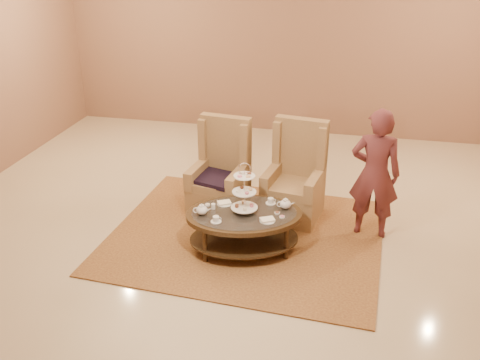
% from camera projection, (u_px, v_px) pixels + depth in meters
% --- Properties ---
extents(ground, '(8.00, 8.00, 0.00)m').
position_uv_depth(ground, '(247.00, 248.00, 6.06)').
color(ground, beige).
rests_on(ground, ground).
extents(ceiling, '(8.00, 8.00, 0.02)m').
position_uv_depth(ceiling, '(247.00, 248.00, 6.06)').
color(ceiling, white).
rests_on(ceiling, ground).
extents(wall_back, '(8.00, 0.04, 3.50)m').
position_uv_depth(wall_back, '(296.00, 31.00, 8.86)').
color(wall_back, '#92664F').
rests_on(wall_back, ground).
extents(rug, '(3.25, 2.77, 0.02)m').
position_uv_depth(rug, '(246.00, 235.00, 6.29)').
color(rug, '#9F7138').
rests_on(rug, ground).
extents(tea_table, '(1.47, 1.20, 1.07)m').
position_uv_depth(tea_table, '(244.00, 219.00, 5.87)').
color(tea_table, black).
rests_on(tea_table, ground).
extents(armchair_left, '(0.73, 0.75, 1.20)m').
position_uv_depth(armchair_left, '(221.00, 181.00, 6.74)').
color(armchair_left, '#9C7649').
rests_on(armchair_left, ground).
extents(armchair_right, '(0.76, 0.78, 1.22)m').
position_uv_depth(armchair_right, '(295.00, 185.00, 6.61)').
color(armchair_right, '#9C7649').
rests_on(armchair_right, ground).
extents(person, '(0.59, 0.41, 1.55)m').
position_uv_depth(person, '(375.00, 174.00, 6.03)').
color(person, '#5C272B').
rests_on(person, ground).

